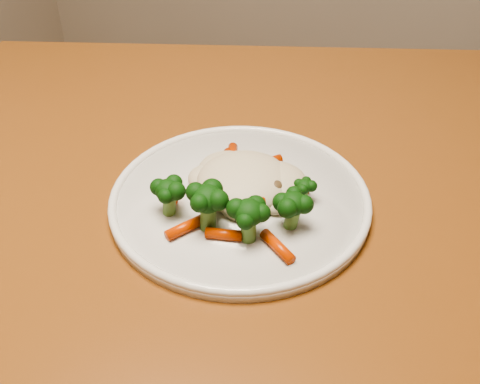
{
  "coord_description": "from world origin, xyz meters",
  "views": [
    {
      "loc": [
        -0.21,
        -0.27,
        1.2
      ],
      "look_at": [
        -0.39,
        0.24,
        0.77
      ],
      "focal_mm": 45.0,
      "sensor_mm": 36.0,
      "label": 1
    }
  ],
  "objects": [
    {
      "name": "meal",
      "position": [
        -0.38,
        0.23,
        0.78
      ],
      "size": [
        0.19,
        0.19,
        0.05
      ],
      "color": "beige",
      "rests_on": "plate"
    },
    {
      "name": "plate",
      "position": [
        -0.39,
        0.24,
        0.76
      ],
      "size": [
        0.3,
        0.3,
        0.01
      ],
      "primitive_type": "cylinder",
      "color": "white",
      "rests_on": "dining_table"
    },
    {
      "name": "dining_table",
      "position": [
        -0.31,
        0.34,
        0.64
      ],
      "size": [
        1.25,
        1.0,
        0.75
      ],
      "rotation": [
        0.0,
        0.0,
        0.28
      ],
      "color": "brown",
      "rests_on": "ground"
    }
  ]
}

